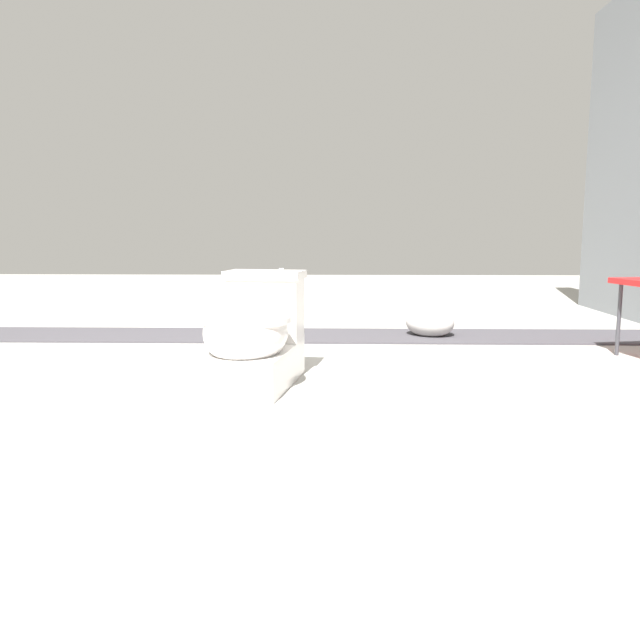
{
  "coord_description": "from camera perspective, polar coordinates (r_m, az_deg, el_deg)",
  "views": [
    {
      "loc": [
        2.92,
        0.62,
        0.69
      ],
      "look_at": [
        0.18,
        0.55,
        0.3
      ],
      "focal_mm": 35.0,
      "sensor_mm": 36.0,
      "label": 1
    }
  ],
  "objects": [
    {
      "name": "toilet",
      "position": [
        2.8,
        -6.16,
        -1.6
      ],
      "size": [
        0.68,
        0.47,
        0.52
      ],
      "rotation": [
        0.0,
        0.0,
        -0.16
      ],
      "color": "white",
      "rests_on": "ground"
    },
    {
      "name": "boulder_near",
      "position": [
        4.16,
        10.02,
        -0.26
      ],
      "size": [
        0.41,
        0.43,
        0.19
      ],
      "primitive_type": "ellipsoid",
      "rotation": [
        0.0,
        0.0,
        0.95
      ],
      "color": "#B7B2AD",
      "rests_on": "ground"
    },
    {
      "name": "gravel_strip",
      "position": [
        4.12,
        -0.19,
        -1.44
      ],
      "size": [
        0.56,
        8.0,
        0.01
      ],
      "primitive_type": "cube",
      "color": "#423F44",
      "rests_on": "ground"
    },
    {
      "name": "ground_plane",
      "position": [
        3.06,
        -10.25,
        -5.05
      ],
      "size": [
        14.0,
        14.0,
        0.0
      ],
      "primitive_type": "plane",
      "color": "#A8A59E"
    }
  ]
}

